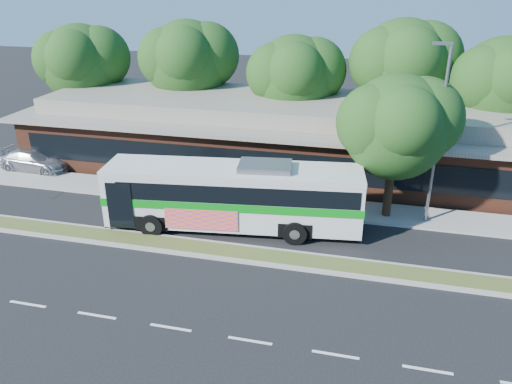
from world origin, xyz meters
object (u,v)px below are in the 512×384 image
Objects in this scene: transit_bus at (234,192)px; sedan at (34,160)px; lamp_post at (438,132)px; sidewalk_tree at (404,125)px.

sedan is at bearing 155.49° from transit_bus.
lamp_post is 24.81m from sedan.
sedan is (-24.38, 1.80, -4.20)m from lamp_post.
sedan is at bearing 176.30° from sidewalk_tree.
sedan is 23.27m from sidewalk_tree.
sidewalk_tree is (22.81, -1.47, 4.36)m from sedan.
sidewalk_tree is (-1.57, 0.33, 0.15)m from lamp_post.
lamp_post is at bearing -91.90° from sedan.
lamp_post is 1.61m from sidewalk_tree.
sidewalk_tree reaches higher than transit_bus.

